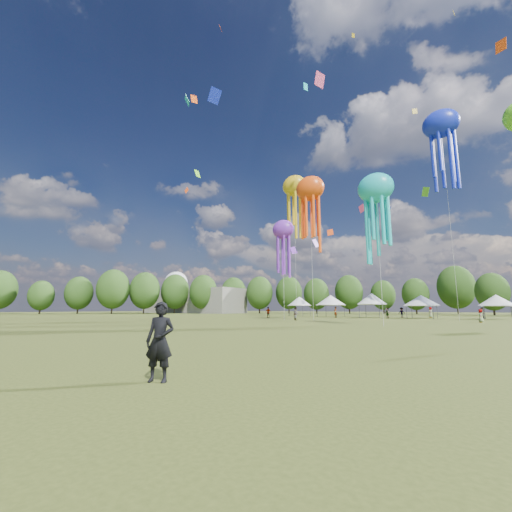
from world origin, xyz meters
The scene contains 10 objects.
ground centered at (0.00, 0.00, 0.00)m, with size 300.00×300.00×0.00m, color #384416.
observer_main centered at (8.80, -2.11, 0.89)m, with size 0.65×0.43×1.78m, color black.
spectator_near centered at (-7.86, 32.95, 0.89)m, with size 0.86×0.67×1.77m, color gray.
spectators_far centered at (0.50, 50.93, 0.89)m, with size 31.19×20.01×1.91m.
festival_tents centered at (-3.69, 52.99, 3.06)m, with size 38.43×7.63×4.26m.
show_kites centered at (3.54, 39.22, 20.17)m, with size 39.11×23.15×29.19m.
small_kites centered at (0.97, 43.88, 29.84)m, with size 75.68×62.20×42.81m.
treeline centered at (-3.87, 62.51, 6.54)m, with size 201.57×95.24×13.43m.
hangar centered at (-72.00, 72.00, 4.00)m, with size 40.00×12.00×8.00m, color gray.
radome centered at (-88.00, 78.00, 9.99)m, with size 9.00×9.00×16.00m.
Camera 1 is at (15.16, -6.95, 1.63)m, focal length 23.04 mm.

